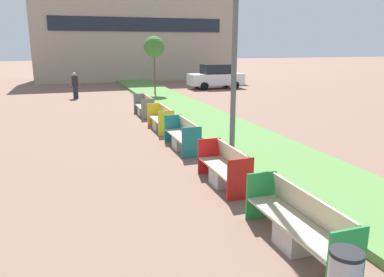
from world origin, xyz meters
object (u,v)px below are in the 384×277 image
Objects in this scene: pedestrian_walking at (75,85)px; street_lamp_post at (236,8)px; sapling_tree_far at (154,47)px; bench_green_frame at (298,227)px; bench_grey_frame at (145,108)px; bench_red_frame at (224,171)px; parked_car_distant at (216,77)px; bench_teal_frame at (183,138)px; bench_yellow_frame at (161,121)px.

street_lamp_post is at bearing -77.39° from pedestrian_walking.
bench_green_frame is at bearing -95.95° from sapling_tree_far.
bench_grey_frame is (-0.01, 12.77, -0.01)m from bench_green_frame.
pedestrian_walking is (-2.98, 17.01, 0.46)m from bench_red_frame.
bench_grey_frame is 7.42m from sapling_tree_far.
bench_green_frame is at bearing -108.85° from parked_car_distant.
parked_car_distant is at bearing 52.01° from bench_grey_frame.
street_lamp_post reaches higher than pedestrian_walking.
street_lamp_post is at bearing -110.89° from parked_car_distant.
bench_yellow_frame is at bearing 90.03° from bench_teal_frame.
bench_green_frame is 5.56m from street_lamp_post.
bench_teal_frame is 6.27m from bench_grey_frame.
street_lamp_post is at bearing 57.05° from bench_red_frame.
sapling_tree_far reaches higher than pedestrian_walking.
bench_green_frame is 23.67m from parked_car_distant.
bench_red_frame is 0.46× the size of parked_car_distant.
bench_yellow_frame is 1.22× the size of pedestrian_walking.
sapling_tree_far is at bearing 81.06° from bench_teal_frame.
bench_yellow_frame is 0.52× the size of sapling_tree_far.
bench_red_frame is at bearing -90.04° from bench_teal_frame.
bench_red_frame is 0.91× the size of bench_teal_frame.
parked_car_distant is at bearing 69.38° from street_lamp_post.
bench_teal_frame is at bearing 103.79° from street_lamp_post.
bench_red_frame and bench_teal_frame have the same top height.
pedestrian_walking reaches higher than bench_red_frame.
pedestrian_walking is (-3.59, 16.07, -3.36)m from street_lamp_post.
parked_car_distant reaches higher than pedestrian_walking.
bench_grey_frame is at bearing 89.99° from bench_red_frame.
sapling_tree_far is (1.41, 15.33, -1.01)m from street_lamp_post.
street_lamp_post is 1.81× the size of parked_car_distant.
sapling_tree_far is at bearing -151.00° from parked_car_distant.
bench_red_frame is (-0.01, 3.05, -0.01)m from bench_green_frame.
bench_green_frame and bench_grey_frame have the same top height.
street_lamp_post is 19.96m from parked_car_distant.
bench_green_frame is 3.05m from bench_red_frame.
bench_yellow_frame is 0.99× the size of bench_grey_frame.
bench_green_frame is 0.63× the size of sapling_tree_far.
street_lamp_post is at bearing -86.00° from bench_grey_frame.
sapling_tree_far is (2.01, 19.33, 2.79)m from bench_green_frame.
parked_car_distant reaches higher than bench_green_frame.
street_lamp_post is 4.65× the size of pedestrian_walking.
sapling_tree_far is (2.02, 9.89, 2.81)m from bench_yellow_frame.
bench_yellow_frame and bench_grey_frame have the same top height.
bench_teal_frame is at bearing -98.94° from sapling_tree_far.
bench_teal_frame is at bearing 90.03° from bench_green_frame.
bench_teal_frame is 0.55× the size of sapling_tree_far.
bench_yellow_frame is (-0.00, 2.94, -0.00)m from bench_teal_frame.
pedestrian_walking is at bearing 171.61° from sapling_tree_far.
bench_grey_frame is 0.52× the size of sapling_tree_far.
street_lamp_post is at bearing 81.36° from bench_green_frame.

